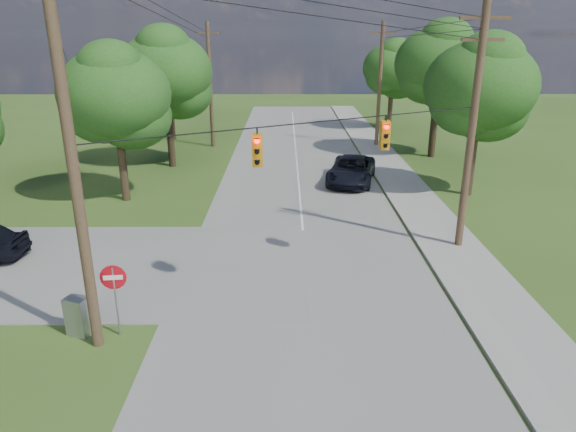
{
  "coord_description": "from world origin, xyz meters",
  "views": [
    {
      "loc": [
        1.17,
        -13.17,
        9.01
      ],
      "look_at": [
        1.26,
        5.0,
        2.55
      ],
      "focal_mm": 32.0,
      "sensor_mm": 36.0,
      "label": 1
    }
  ],
  "objects_px": {
    "pole_ne": "(473,125)",
    "pole_north_e": "(380,84)",
    "pole_sw": "(70,144)",
    "car_main_north": "(351,170)",
    "control_cabinet": "(78,316)",
    "pole_north_w": "(210,84)",
    "do_not_enter_sign": "(114,285)"
  },
  "relations": [
    {
      "from": "pole_ne",
      "to": "pole_north_e",
      "type": "height_order",
      "value": "pole_ne"
    },
    {
      "from": "pole_sw",
      "to": "car_main_north",
      "type": "bearing_deg",
      "value": 61.25
    },
    {
      "from": "pole_sw",
      "to": "pole_north_e",
      "type": "height_order",
      "value": "pole_sw"
    },
    {
      "from": "pole_north_e",
      "to": "control_cabinet",
      "type": "distance_m",
      "value": 32.63
    },
    {
      "from": "pole_north_w",
      "to": "car_main_north",
      "type": "relative_size",
      "value": 1.71
    },
    {
      "from": "pole_north_e",
      "to": "pole_north_w",
      "type": "height_order",
      "value": "same"
    },
    {
      "from": "pole_sw",
      "to": "car_main_north",
      "type": "relative_size",
      "value": 2.06
    },
    {
      "from": "car_main_north",
      "to": "do_not_enter_sign",
      "type": "relative_size",
      "value": 2.42
    },
    {
      "from": "pole_ne",
      "to": "control_cabinet",
      "type": "height_order",
      "value": "pole_ne"
    },
    {
      "from": "do_not_enter_sign",
      "to": "pole_sw",
      "type": "bearing_deg",
      "value": -138.24
    },
    {
      "from": "pole_ne",
      "to": "do_not_enter_sign",
      "type": "bearing_deg",
      "value": -151.54
    },
    {
      "from": "pole_north_e",
      "to": "pole_ne",
      "type": "bearing_deg",
      "value": -90.0
    },
    {
      "from": "pole_sw",
      "to": "control_cabinet",
      "type": "bearing_deg",
      "value": 141.86
    },
    {
      "from": "pole_sw",
      "to": "do_not_enter_sign",
      "type": "xyz_separation_m",
      "value": [
        0.5,
        0.55,
        -4.47
      ]
    },
    {
      "from": "pole_north_e",
      "to": "pole_north_w",
      "type": "xyz_separation_m",
      "value": [
        -13.9,
        0.0,
        0.0
      ]
    },
    {
      "from": "pole_north_e",
      "to": "car_main_north",
      "type": "bearing_deg",
      "value": -107.16
    },
    {
      "from": "pole_ne",
      "to": "do_not_enter_sign",
      "type": "distance_m",
      "value": 15.25
    },
    {
      "from": "pole_north_e",
      "to": "car_main_north",
      "type": "height_order",
      "value": "pole_north_e"
    },
    {
      "from": "pole_ne",
      "to": "car_main_north",
      "type": "xyz_separation_m",
      "value": [
        -3.53,
        10.57,
        -4.63
      ]
    },
    {
      "from": "pole_sw",
      "to": "pole_north_e",
      "type": "relative_size",
      "value": 1.2
    },
    {
      "from": "control_cabinet",
      "to": "pole_north_w",
      "type": "bearing_deg",
      "value": 107.91
    },
    {
      "from": "car_main_north",
      "to": "do_not_enter_sign",
      "type": "xyz_separation_m",
      "value": [
        -9.47,
        -17.62,
        0.91
      ]
    },
    {
      "from": "pole_north_e",
      "to": "control_cabinet",
      "type": "bearing_deg",
      "value": -116.19
    },
    {
      "from": "control_cabinet",
      "to": "do_not_enter_sign",
      "type": "relative_size",
      "value": 0.53
    },
    {
      "from": "pole_ne",
      "to": "pole_north_w",
      "type": "relative_size",
      "value": 1.05
    },
    {
      "from": "pole_sw",
      "to": "pole_north_w",
      "type": "height_order",
      "value": "pole_sw"
    },
    {
      "from": "car_main_north",
      "to": "do_not_enter_sign",
      "type": "distance_m",
      "value": 20.02
    },
    {
      "from": "car_main_north",
      "to": "control_cabinet",
      "type": "distance_m",
      "value": 20.59
    },
    {
      "from": "pole_ne",
      "to": "pole_north_e",
      "type": "relative_size",
      "value": 1.05
    },
    {
      "from": "control_cabinet",
      "to": "pole_sw",
      "type": "bearing_deg",
      "value": -19.52
    },
    {
      "from": "pole_ne",
      "to": "control_cabinet",
      "type": "xyz_separation_m",
      "value": [
        -14.26,
        -7.0,
        -4.83
      ]
    },
    {
      "from": "pole_north_e",
      "to": "car_main_north",
      "type": "xyz_separation_m",
      "value": [
        -3.53,
        -11.43,
        -4.29
      ]
    }
  ]
}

